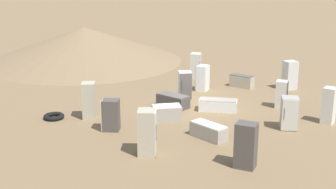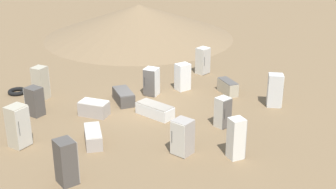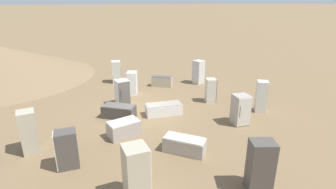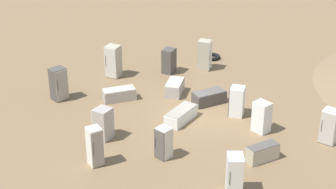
# 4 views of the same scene
# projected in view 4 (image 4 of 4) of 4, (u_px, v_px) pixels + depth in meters

# --- Properties ---
(ground_plane) EXTENTS (1000.00, 1000.00, 0.00)m
(ground_plane) POSITION_uv_depth(u_px,v_px,m) (201.00, 113.00, 28.27)
(ground_plane) COLOR brown
(discarded_fridge_0) EXTENTS (0.83, 0.83, 1.52)m
(discarded_fridge_0) POSITION_uv_depth(u_px,v_px,m) (103.00, 124.00, 25.74)
(discarded_fridge_0) COLOR #A89E93
(discarded_fridge_0) RESTS_ON ground_plane
(discarded_fridge_1) EXTENTS (0.87, 0.94, 1.73)m
(discarded_fridge_1) POSITION_uv_depth(u_px,v_px,m) (235.00, 175.00, 21.85)
(discarded_fridge_1) COLOR silver
(discarded_fridge_1) RESTS_ON ground_plane
(discarded_fridge_2) EXTENTS (0.75, 0.75, 1.45)m
(discarded_fridge_2) POSITION_uv_depth(u_px,v_px,m) (164.00, 143.00, 24.28)
(discarded_fridge_2) COLOR beige
(discarded_fridge_2) RESTS_ON ground_plane
(discarded_fridge_3) EXTENTS (0.84, 0.77, 1.64)m
(discarded_fridge_3) POSITION_uv_depth(u_px,v_px,m) (330.00, 126.00, 25.39)
(discarded_fridge_3) COLOR beige
(discarded_fridge_3) RESTS_ON ground_plane
(discarded_fridge_4) EXTENTS (0.79, 0.79, 1.52)m
(discarded_fridge_4) POSITION_uv_depth(u_px,v_px,m) (237.00, 101.00, 27.77)
(discarded_fridge_4) COLOR white
(discarded_fridge_4) RESTS_ON ground_plane
(discarded_fridge_5) EXTENTS (0.67, 0.82, 1.45)m
(discarded_fridge_5) POSITION_uv_depth(u_px,v_px,m) (169.00, 61.00, 32.56)
(discarded_fridge_5) COLOR #4C4742
(discarded_fridge_5) RESTS_ON ground_plane
(discarded_fridge_6) EXTENTS (0.91, 0.95, 1.75)m
(discarded_fridge_6) POSITION_uv_depth(u_px,v_px,m) (59.00, 84.00, 29.34)
(discarded_fridge_6) COLOR #4C4742
(discarded_fridge_6) RESTS_ON ground_plane
(discarded_fridge_7) EXTENTS (0.79, 0.69, 1.80)m
(discarded_fridge_7) POSITION_uv_depth(u_px,v_px,m) (205.00, 55.00, 32.90)
(discarded_fridge_7) COLOR #B2A88E
(discarded_fridge_7) RESTS_ON ground_plane
(discarded_fridge_8) EXTENTS (0.78, 0.75, 1.85)m
(discarded_fridge_8) POSITION_uv_depth(u_px,v_px,m) (113.00, 61.00, 31.97)
(discarded_fridge_8) COLOR #B2A88E
(discarded_fridge_8) RESTS_ON ground_plane
(discarded_fridge_9) EXTENTS (1.07, 2.03, 0.61)m
(discarded_fridge_9) POSITION_uv_depth(u_px,v_px,m) (181.00, 115.00, 27.45)
(discarded_fridge_9) COLOR white
(discarded_fridge_9) RESTS_ON ground_plane
(discarded_fridge_10) EXTENTS (0.93, 0.88, 1.52)m
(discarded_fridge_10) POSITION_uv_depth(u_px,v_px,m) (262.00, 117.00, 26.32)
(discarded_fridge_10) COLOR white
(discarded_fridge_10) RESTS_ON ground_plane
(discarded_fridge_11) EXTENTS (1.70, 1.66, 0.66)m
(discarded_fridge_11) POSITION_uv_depth(u_px,v_px,m) (119.00, 94.00, 29.46)
(discarded_fridge_11) COLOR #A89E93
(discarded_fridge_11) RESTS_ON ground_plane
(discarded_fridge_12) EXTENTS (0.82, 0.80, 1.76)m
(discarded_fridge_12) POSITION_uv_depth(u_px,v_px,m) (95.00, 146.00, 23.71)
(discarded_fridge_12) COLOR silver
(discarded_fridge_12) RESTS_ON ground_plane
(discarded_fridge_13) EXTENTS (1.67, 1.82, 0.68)m
(discarded_fridge_13) POSITION_uv_depth(u_px,v_px,m) (209.00, 97.00, 29.12)
(discarded_fridge_13) COLOR #4C4742
(discarded_fridge_13) RESTS_ON ground_plane
(discarded_fridge_14) EXTENTS (1.32, 1.49, 0.75)m
(discarded_fridge_14) POSITION_uv_depth(u_px,v_px,m) (263.00, 153.00, 24.21)
(discarded_fridge_14) COLOR #B2A88E
(discarded_fridge_14) RESTS_ON ground_plane
(discarded_fridge_15) EXTENTS (1.04, 1.52, 0.74)m
(discarded_fridge_15) POSITION_uv_depth(u_px,v_px,m) (175.00, 88.00, 30.12)
(discarded_fridge_15) COLOR #A89E93
(discarded_fridge_15) RESTS_ON ground_plane
(scrap_tire) EXTENTS (1.02, 1.02, 0.22)m
(scrap_tire) POSITION_uv_depth(u_px,v_px,m) (212.00, 57.00, 34.73)
(scrap_tire) COLOR black
(scrap_tire) RESTS_ON ground_plane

